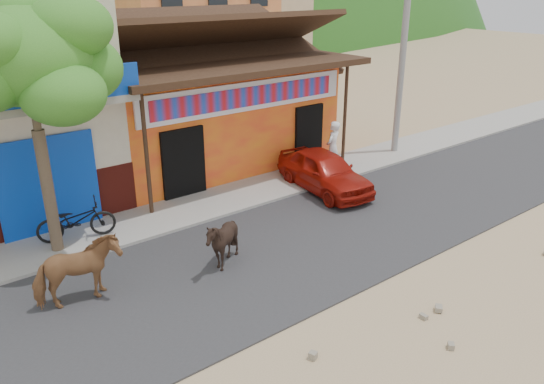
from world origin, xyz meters
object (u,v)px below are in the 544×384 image
at_px(cow_dark, 222,242).
at_px(scooter, 76,220).
at_px(pedestrian, 333,148).
at_px(utility_pole, 404,43).
at_px(cow_tan, 78,272).
at_px(tree, 38,130).
at_px(red_car, 324,171).

bearing_deg(cow_dark, scooter, -136.24).
distance_m(cow_dark, pedestrian, 6.94).
height_order(utility_pole, scooter, utility_pole).
relative_size(utility_pole, cow_tan, 4.67).
bearing_deg(cow_dark, tree, -127.40).
distance_m(tree, scooter, 2.58).
bearing_deg(tree, scooter, 22.87).
height_order(scooter, pedestrian, pedestrian).
xyz_separation_m(tree, cow_dark, (2.80, -3.08, -2.45)).
height_order(cow_tan, red_car, cow_tan).
bearing_deg(utility_pole, pedestrian, -174.21).
bearing_deg(tree, cow_dark, -47.69).
height_order(cow_tan, scooter, cow_tan).
height_order(tree, utility_pole, utility_pole).
height_order(utility_pole, pedestrian, utility_pole).
relative_size(cow_tan, scooter, 0.90).
distance_m(cow_tan, scooter, 2.94).
bearing_deg(scooter, utility_pole, -75.45).
bearing_deg(red_car, utility_pole, 21.64).
bearing_deg(red_car, pedestrian, 43.33).
relative_size(red_car, scooter, 1.95).
relative_size(red_car, pedestrian, 2.07).
relative_size(utility_pole, pedestrian, 4.45).
relative_size(cow_tan, pedestrian, 0.95).
height_order(cow_dark, scooter, cow_dark).
distance_m(tree, pedestrian, 9.34).
height_order(cow_dark, pedestrian, pedestrian).
xyz_separation_m(utility_pole, pedestrian, (-3.70, -0.38, -3.10)).
height_order(utility_pole, red_car, utility_pole).
distance_m(tree, utility_pole, 12.84).
height_order(utility_pole, cow_tan, utility_pole).
relative_size(cow_dark, red_car, 0.34).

